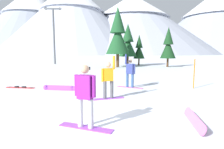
{
  "coord_description": "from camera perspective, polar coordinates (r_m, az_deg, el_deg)",
  "views": [
    {
      "loc": [
        -0.64,
        -6.16,
        2.07
      ],
      "look_at": [
        -0.17,
        2.6,
        1.0
      ],
      "focal_mm": 29.22,
      "sensor_mm": 36.0,
      "label": 1
    }
  ],
  "objects": [
    {
      "name": "pine_tree_tall",
      "position": [
        27.12,
        17.17,
        8.7
      ],
      "size": [
        2.16,
        2.16,
        5.59
      ],
      "color": "#472D19",
      "rests_on": "ground_plane"
    },
    {
      "name": "snowboarder_background",
      "position": [
        10.67,
        5.64,
        0.72
      ],
      "size": [
        1.49,
        0.99,
        1.96
      ],
      "color": "pink",
      "rests_on": "ground_plane"
    },
    {
      "name": "peak_north_spur",
      "position": [
        205.5,
        6.36,
        15.56
      ],
      "size": [
        173.69,
        173.69,
        63.21
      ],
      "color": "#9EA3B2",
      "rests_on": "ground_plane"
    },
    {
      "name": "pine_tree_leaning",
      "position": [
        28.94,
        4.97,
        9.84
      ],
      "size": [
        2.81,
        2.81,
        6.5
      ],
      "color": "#472D19",
      "rests_on": "ground_plane"
    },
    {
      "name": "loose_snowboard_near_left",
      "position": [
        10.41,
        -16.17,
        -4.02
      ],
      "size": [
        1.85,
        0.46,
        0.27
      ],
      "color": "#993FD8",
      "rests_on": "ground_plane"
    },
    {
      "name": "loose_snowboard_near_right",
      "position": [
        11.98,
        -26.73,
        -3.65
      ],
      "size": [
        1.86,
        0.68,
        0.09
      ],
      "color": "red",
      "rests_on": "ground_plane"
    },
    {
      "name": "trail_marker_pole",
      "position": [
        11.42,
        24.3,
        0.18
      ],
      "size": [
        0.06,
        0.06,
        1.69
      ],
      "primitive_type": "cylinder",
      "color": "orange",
      "rests_on": "ground_plane"
    },
    {
      "name": "peak_east_ridge",
      "position": [
        265.87,
        29.37,
        14.16
      ],
      "size": [
        173.29,
        173.29,
        75.56
      ],
      "color": "#8C93A3",
      "rests_on": "ground_plane"
    },
    {
      "name": "pine_tree_broad",
      "position": [
        25.65,
        1.81,
        12.41
      ],
      "size": [
        3.28,
        3.28,
        8.28
      ],
      "color": "#472D19",
      "rests_on": "ground_plane"
    },
    {
      "name": "ski_lift_tower",
      "position": [
        34.32,
        -17.76,
        12.41
      ],
      "size": [
        2.93,
        0.36,
        9.79
      ],
      "color": "#595B60",
      "rests_on": "ground_plane"
    },
    {
      "name": "snowboarder_midground",
      "position": [
        8.06,
        -1.17,
        -1.4
      ],
      "size": [
        1.48,
        0.63,
        1.92
      ],
      "color": "#993FD8",
      "rests_on": "ground_plane"
    },
    {
      "name": "ground_plane",
      "position": [
        6.53,
        2.79,
        -11.54
      ],
      "size": [
        800.0,
        800.0,
        0.0
      ],
      "primitive_type": "plane",
      "color": "silver"
    },
    {
      "name": "pine_tree_slender",
      "position": [
        29.91,
        8.47,
        7.99
      ],
      "size": [
        1.83,
        1.83,
        4.87
      ],
      "color": "#472D19",
      "rests_on": "ground_plane"
    },
    {
      "name": "peak_west_ridge",
      "position": [
        254.21,
        -23.57,
        15.3
      ],
      "size": [
        152.65,
        152.65,
        79.37
      ],
      "color": "#8C93A3",
      "rests_on": "ground_plane"
    },
    {
      "name": "snowboarder_foreground",
      "position": [
        4.98,
        -8.38,
        -6.41
      ],
      "size": [
        1.55,
        0.88,
        1.75
      ],
      "color": "#993FD8",
      "rests_on": "ground_plane"
    },
    {
      "name": "loose_snowboard_far_spare",
      "position": [
        5.95,
        24.3,
        -12.63
      ],
      "size": [
        0.52,
        1.84,
        0.26
      ],
      "color": "pink",
      "rests_on": "ground_plane"
    },
    {
      "name": "peak_central_summit",
      "position": [
        184.44,
        -12.32,
        17.06
      ],
      "size": [
        134.29,
        134.29,
        66.88
      ],
      "color": "#B2B7C6",
      "rests_on": "ground_plane"
    }
  ]
}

